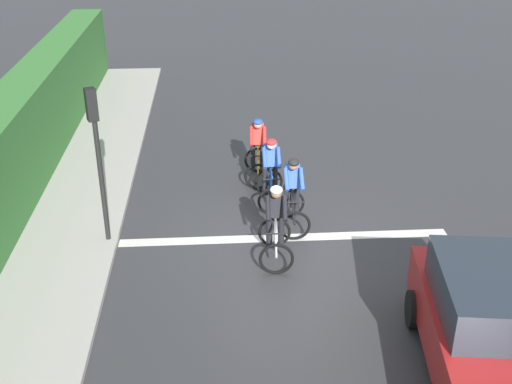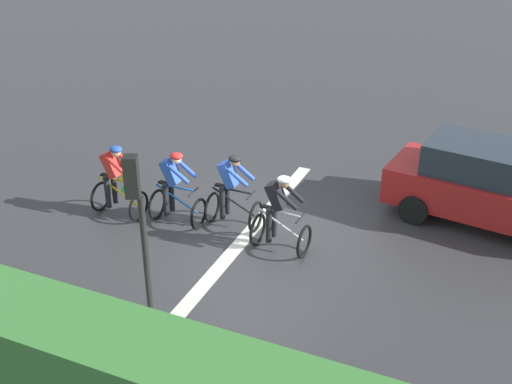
{
  "view_description": "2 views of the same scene",
  "coord_description": "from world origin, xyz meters",
  "px_view_note": "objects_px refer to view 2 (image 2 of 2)",
  "views": [
    {
      "loc": [
        -1.38,
        -11.53,
        6.9
      ],
      "look_at": [
        -0.61,
        0.12,
        1.1
      ],
      "focal_mm": 44.62,
      "sensor_mm": 36.0,
      "label": 1
    },
    {
      "loc": [
        -10.7,
        -4.8,
        7.17
      ],
      "look_at": [
        -0.33,
        -0.24,
        1.23
      ],
      "focal_mm": 46.14,
      "sensor_mm": 36.0,
      "label": 2
    }
  ],
  "objects_px": {
    "cyclist_second": "(175,190)",
    "cyclist_fourth": "(279,215)",
    "cyclist_lead": "(116,182)",
    "car_red": "(485,185)",
    "cyclist_mid": "(232,193)",
    "traffic_light_near_crossing": "(139,225)"
  },
  "relations": [
    {
      "from": "cyclist_second",
      "to": "cyclist_fourth",
      "type": "height_order",
      "value": "same"
    },
    {
      "from": "cyclist_lead",
      "to": "car_red",
      "type": "relative_size",
      "value": 0.39
    },
    {
      "from": "cyclist_second",
      "to": "car_red",
      "type": "bearing_deg",
      "value": -65.5
    },
    {
      "from": "cyclist_mid",
      "to": "traffic_light_near_crossing",
      "type": "bearing_deg",
      "value": -174.34
    },
    {
      "from": "cyclist_second",
      "to": "car_red",
      "type": "height_order",
      "value": "car_red"
    },
    {
      "from": "traffic_light_near_crossing",
      "to": "cyclist_mid",
      "type": "bearing_deg",
      "value": 5.66
    },
    {
      "from": "cyclist_fourth",
      "to": "car_red",
      "type": "distance_m",
      "value": 4.54
    },
    {
      "from": "cyclist_second",
      "to": "cyclist_fourth",
      "type": "relative_size",
      "value": 1.0
    },
    {
      "from": "cyclist_lead",
      "to": "traffic_light_near_crossing",
      "type": "xyz_separation_m",
      "value": [
        -3.35,
        -2.87,
        1.43
      ]
    },
    {
      "from": "cyclist_lead",
      "to": "cyclist_second",
      "type": "distance_m",
      "value": 1.35
    },
    {
      "from": "cyclist_second",
      "to": "traffic_light_near_crossing",
      "type": "distance_m",
      "value": 4.13
    },
    {
      "from": "cyclist_mid",
      "to": "cyclist_lead",
      "type": "bearing_deg",
      "value": 102.99
    },
    {
      "from": "cyclist_fourth",
      "to": "traffic_light_near_crossing",
      "type": "height_order",
      "value": "traffic_light_near_crossing"
    },
    {
      "from": "cyclist_mid",
      "to": "traffic_light_near_crossing",
      "type": "height_order",
      "value": "traffic_light_near_crossing"
    },
    {
      "from": "cyclist_second",
      "to": "car_red",
      "type": "xyz_separation_m",
      "value": [
        2.72,
        -5.96,
        0.08
      ]
    },
    {
      "from": "cyclist_lead",
      "to": "cyclist_fourth",
      "type": "relative_size",
      "value": 1.0
    },
    {
      "from": "cyclist_lead",
      "to": "traffic_light_near_crossing",
      "type": "height_order",
      "value": "traffic_light_near_crossing"
    },
    {
      "from": "cyclist_fourth",
      "to": "traffic_light_near_crossing",
      "type": "xyz_separation_m",
      "value": [
        -3.45,
        0.87,
        1.43
      ]
    },
    {
      "from": "cyclist_fourth",
      "to": "traffic_light_near_crossing",
      "type": "bearing_deg",
      "value": 165.8
    },
    {
      "from": "car_red",
      "to": "traffic_light_near_crossing",
      "type": "height_order",
      "value": "traffic_light_near_crossing"
    },
    {
      "from": "cyclist_second",
      "to": "cyclist_mid",
      "type": "bearing_deg",
      "value": -72.38
    },
    {
      "from": "cyclist_lead",
      "to": "cyclist_mid",
      "type": "height_order",
      "value": "same"
    }
  ]
}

